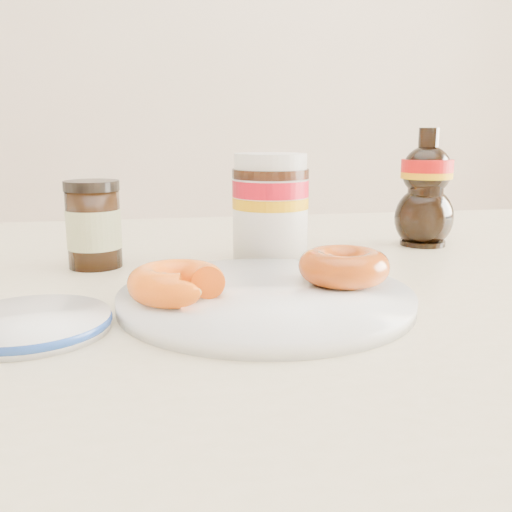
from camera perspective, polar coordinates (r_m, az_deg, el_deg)
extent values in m
cube|color=#F1E0CA|center=(2.30, -6.70, 22.09)|extent=(3.50, 0.10, 2.60)
cube|color=beige|center=(0.65, 4.29, -3.40)|extent=(1.40, 0.90, 0.04)
cylinder|color=white|center=(0.53, 0.98, -4.16)|extent=(0.27, 0.27, 0.01)
torus|color=white|center=(0.52, 0.98, -4.06)|extent=(0.27, 0.27, 0.01)
torus|color=#FA620E|center=(0.50, -7.95, -2.65)|extent=(0.09, 0.09, 0.03)
torus|color=#964009|center=(0.56, 8.77, -1.01)|extent=(0.11, 0.11, 0.03)
cylinder|color=white|center=(0.70, 1.44, 3.95)|extent=(0.09, 0.09, 0.11)
cylinder|color=maroon|center=(0.69, 1.45, 6.80)|extent=(0.09, 0.09, 0.02)
cylinder|color=#D89905|center=(0.69, 1.45, 5.37)|extent=(0.09, 0.09, 0.01)
cylinder|color=black|center=(0.69, 1.46, 8.24)|extent=(0.09, 0.09, 0.01)
cylinder|color=white|center=(0.69, 1.47, 9.33)|extent=(0.09, 0.09, 0.02)
cylinder|color=black|center=(0.69, -15.90, 2.65)|extent=(0.06, 0.06, 0.09)
cylinder|color=beige|center=(0.69, -15.90, 2.65)|extent=(0.06, 0.06, 0.05)
cylinder|color=black|center=(0.68, -16.14, 6.78)|extent=(0.06, 0.06, 0.01)
cylinder|color=white|center=(0.49, -21.70, -6.33)|extent=(0.13, 0.13, 0.01)
torus|color=navy|center=(0.49, -21.71, -6.18)|extent=(0.13, 0.13, 0.01)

